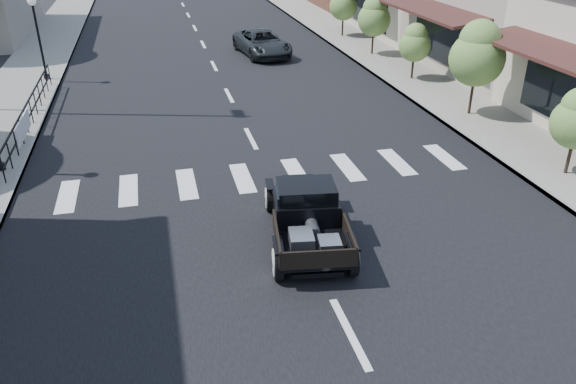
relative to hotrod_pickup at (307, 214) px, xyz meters
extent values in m
plane|color=black|center=(-0.09, -0.32, -0.71)|extent=(120.00, 120.00, 0.00)
cube|color=black|center=(-0.09, 14.68, -0.70)|extent=(14.00, 80.00, 0.02)
cube|color=gray|center=(-8.59, 14.68, -0.63)|extent=(3.00, 80.00, 0.15)
cube|color=#9A978C|center=(8.41, 14.68, -0.63)|extent=(3.00, 80.00, 0.15)
cube|color=#ABA18F|center=(14.91, 12.68, 1.54)|extent=(10.00, 9.00, 4.50)
imported|color=black|center=(2.67, 18.35, -0.07)|extent=(2.68, 4.82, 1.27)
camera|label=1|loc=(-3.11, -10.83, 6.30)|focal=35.00mm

